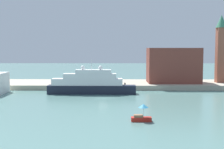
{
  "coord_description": "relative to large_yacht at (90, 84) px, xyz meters",
  "views": [
    {
      "loc": [
        3.61,
        -85.95,
        14.12
      ],
      "look_at": [
        2.45,
        6.0,
        6.21
      ],
      "focal_mm": 49.51,
      "sensor_mm": 36.0,
      "label": 1
    }
  ],
  "objects": [
    {
      "name": "ground",
      "position": [
        4.29,
        -8.53,
        -3.04
      ],
      "size": [
        400.0,
        400.0,
        0.0
      ],
      "primitive_type": "plane",
      "color": "slate"
    },
    {
      "name": "person_figure",
      "position": [
        -4.77,
        10.96,
        -0.68
      ],
      "size": [
        0.36,
        0.36,
        1.61
      ],
      "color": "#334C8C",
      "rests_on": "quay_dock"
    },
    {
      "name": "large_yacht",
      "position": [
        0.0,
        0.0,
        0.0
      ],
      "size": [
        27.11,
        3.64,
        10.79
      ],
      "color": "black",
      "rests_on": "ground"
    },
    {
      "name": "harbor_building",
      "position": [
        28.68,
        17.21,
        4.85
      ],
      "size": [
        18.49,
        11.0,
        12.55
      ],
      "primitive_type": "cube",
      "color": "brown",
      "rests_on": "quay_dock"
    },
    {
      "name": "quay_dock",
      "position": [
        4.29,
        17.98,
        -2.23
      ],
      "size": [
        110.0,
        21.01,
        1.62
      ],
      "primitive_type": "cube",
      "color": "#ADA38E",
      "rests_on": "ground"
    },
    {
      "name": "bell_tower",
      "position": [
        45.81,
        17.78,
        11.86
      ],
      "size": [
        3.99,
        3.99,
        24.31
      ],
      "color": "#93513D",
      "rests_on": "quay_dock"
    },
    {
      "name": "small_motorboat",
      "position": [
        12.88,
        -35.78,
        -1.74
      ],
      "size": [
        3.9,
        1.96,
        3.36
      ],
      "color": "#B22319",
      "rests_on": "ground"
    },
    {
      "name": "parked_car",
      "position": [
        -10.61,
        14.02,
        -0.81
      ],
      "size": [
        3.94,
        1.72,
        1.42
      ],
      "color": "#B21E1E",
      "rests_on": "quay_dock"
    },
    {
      "name": "mooring_bollard",
      "position": [
        10.94,
        8.28,
        -0.99
      ],
      "size": [
        0.49,
        0.49,
        0.86
      ],
      "primitive_type": "cylinder",
      "color": "black",
      "rests_on": "quay_dock"
    }
  ]
}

